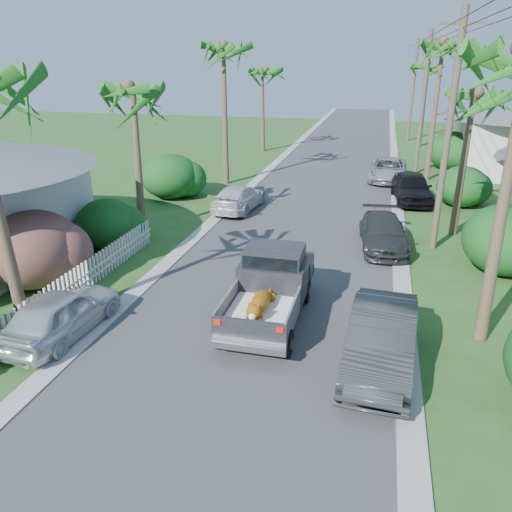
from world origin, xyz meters
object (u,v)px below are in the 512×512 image
(parked_car_rf, at_px, (412,188))
(parked_car_ln, at_px, (61,313))
(pickup_truck, at_px, (272,283))
(parked_car_lf, at_px, (239,198))
(palm_r_b, at_px, (474,93))
(parked_car_rm, at_px, (384,233))
(palm_l_c, at_px, (223,46))
(utility_pole_b, at_px, (448,134))
(palm_r_c, at_px, (443,43))
(parked_car_rn, at_px, (381,340))
(utility_pole_c, at_px, (423,103))
(palm_r_d, at_px, (428,66))
(palm_l_d, at_px, (263,70))
(utility_pole_d, at_px, (413,90))
(palm_l_b, at_px, (131,88))
(parked_car_rd, at_px, (388,170))

(parked_car_rf, distance_m, parked_car_ln, 19.74)
(pickup_truck, height_order, parked_car_lf, pickup_truck)
(palm_r_b, bearing_deg, parked_car_rm, -140.79)
(palm_l_c, bearing_deg, utility_pole_b, -37.81)
(pickup_truck, bearing_deg, palm_r_c, 73.90)
(parked_car_lf, xyz_separation_m, palm_r_c, (9.83, 9.54, 7.47))
(parked_car_rm, xyz_separation_m, parked_car_ln, (-8.60, -9.31, 0.04))
(parked_car_rn, height_order, utility_pole_c, utility_pole_c)
(parked_car_rf, xyz_separation_m, palm_l_c, (-11.00, 1.73, 7.13))
(parked_car_lf, height_order, palm_l_c, palm_l_c)
(parked_car_rf, height_order, palm_r_d, palm_r_d)
(palm_l_d, distance_m, palm_r_c, 15.10)
(parked_car_ln, distance_m, utility_pole_d, 41.33)
(parked_car_rn, bearing_deg, palm_l_d, 111.97)
(parked_car_rf, distance_m, palm_r_c, 9.38)
(parked_car_rf, height_order, utility_pole_d, utility_pole_d)
(palm_l_b, bearing_deg, palm_r_c, 47.12)
(parked_car_rn, height_order, palm_l_c, palm_l_c)
(palm_r_b, xyz_separation_m, palm_r_d, (-0.10, 25.00, 0.79))
(palm_l_d, bearing_deg, utility_pole_b, -60.05)
(palm_l_d, relative_size, palm_r_d, 0.96)
(parked_car_rf, height_order, parked_car_lf, parked_car_rf)
(parked_car_rn, distance_m, parked_car_rm, 8.77)
(parked_car_rn, height_order, parked_car_lf, parked_car_rn)
(parked_car_rn, height_order, palm_l_d, palm_l_d)
(parked_car_ln, height_order, utility_pole_c, utility_pole_c)
(parked_car_lf, bearing_deg, palm_l_c, -62.07)
(palm_r_d, xyz_separation_m, utility_pole_b, (-0.90, -27.00, -2.14))
(parked_car_rd, bearing_deg, palm_r_d, 81.43)
(parked_car_rf, distance_m, palm_l_b, 15.37)
(palm_l_d, relative_size, utility_pole_c, 0.86)
(palm_l_c, xyz_separation_m, palm_l_d, (-0.50, 12.00, -1.47))
(palm_r_b, xyz_separation_m, utility_pole_c, (-1.00, 13.00, -1.35))
(parked_car_rf, relative_size, palm_l_b, 0.62)
(parked_car_ln, distance_m, palm_r_c, 26.43)
(utility_pole_b, bearing_deg, utility_pole_c, 90.00)
(palm_l_d, bearing_deg, pickup_truck, -76.25)
(utility_pole_c, height_order, utility_pole_d, same)
(palm_l_b, bearing_deg, parked_car_rf, 35.01)
(parked_car_rd, xyz_separation_m, parked_car_lf, (-7.37, -8.75, -0.05))
(palm_l_b, height_order, palm_r_c, palm_r_c)
(parked_car_ln, distance_m, parked_car_lf, 13.29)
(parked_car_rn, relative_size, palm_l_b, 0.61)
(parked_car_rn, distance_m, parked_car_ln, 8.62)
(pickup_truck, height_order, utility_pole_b, utility_pole_b)
(pickup_truck, bearing_deg, utility_pole_d, 82.01)
(parked_car_ln, xyz_separation_m, parked_car_lf, (1.37, 13.22, -0.04))
(pickup_truck, bearing_deg, palm_r_b, 55.78)
(parked_car_rn, bearing_deg, parked_car_lf, 123.19)
(parked_car_rm, relative_size, palm_r_d, 0.55)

